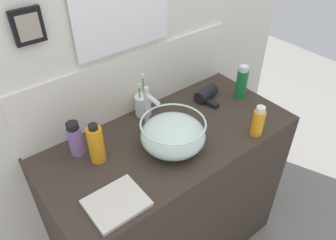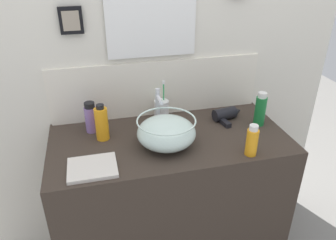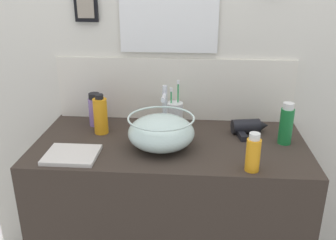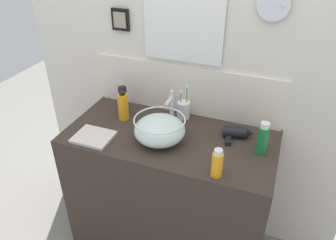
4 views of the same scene
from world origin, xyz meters
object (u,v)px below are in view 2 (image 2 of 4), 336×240
(toothbrush_cup, at_px, (162,109))
(hand_towel, at_px, (92,168))
(lotion_bottle, at_px, (91,118))
(soap_dispenser, at_px, (252,141))
(glass_bowl_sink, at_px, (166,132))
(shampoo_bottle, at_px, (102,123))
(faucet, at_px, (158,107))
(hair_drier, at_px, (227,114))
(spray_bottle, at_px, (260,110))

(toothbrush_cup, bearing_deg, hand_towel, -135.27)
(lotion_bottle, relative_size, soap_dispenser, 1.06)
(glass_bowl_sink, bearing_deg, shampoo_bottle, 154.78)
(glass_bowl_sink, height_order, faucet, faucet)
(shampoo_bottle, bearing_deg, faucet, 7.72)
(hair_drier, xyz_separation_m, soap_dispenser, (-0.03, -0.34, 0.04))
(glass_bowl_sink, relative_size, lotion_bottle, 1.73)
(spray_bottle, xyz_separation_m, shampoo_bottle, (-0.80, 0.05, -0.00))
(faucet, distance_m, spray_bottle, 0.53)
(hair_drier, bearing_deg, toothbrush_cup, 164.18)
(glass_bowl_sink, xyz_separation_m, toothbrush_cup, (0.04, 0.27, -0.02))
(shampoo_bottle, bearing_deg, glass_bowl_sink, -25.22)
(toothbrush_cup, relative_size, hand_towel, 1.03)
(shampoo_bottle, height_order, hand_towel, shampoo_bottle)
(spray_bottle, height_order, hand_towel, spray_bottle)
(toothbrush_cup, distance_m, hand_towel, 0.54)
(toothbrush_cup, xyz_separation_m, hand_towel, (-0.39, -0.38, -0.05))
(glass_bowl_sink, xyz_separation_m, hair_drier, (0.38, 0.18, -0.04))
(hand_towel, bearing_deg, hair_drier, 21.50)
(toothbrush_cup, bearing_deg, faucet, -111.05)
(lotion_bottle, bearing_deg, glass_bowl_sink, -33.73)
(glass_bowl_sink, bearing_deg, faucet, 90.00)
(hair_drier, bearing_deg, spray_bottle, -34.01)
(glass_bowl_sink, xyz_separation_m, hand_towel, (-0.35, -0.11, -0.06))
(shampoo_bottle, xyz_separation_m, lotion_bottle, (-0.05, 0.09, -0.01))
(faucet, bearing_deg, shampoo_bottle, -172.28)
(hair_drier, distance_m, toothbrush_cup, 0.35)
(hair_drier, height_order, toothbrush_cup, toothbrush_cup)
(glass_bowl_sink, xyz_separation_m, shampoo_bottle, (-0.28, 0.13, 0.01))
(glass_bowl_sink, xyz_separation_m, spray_bottle, (0.52, 0.08, 0.01))
(hair_drier, bearing_deg, lotion_bottle, 176.50)
(lotion_bottle, xyz_separation_m, soap_dispenser, (0.68, -0.38, -0.01))
(spray_bottle, height_order, lotion_bottle, spray_bottle)
(faucet, distance_m, toothbrush_cup, 0.13)
(lotion_bottle, bearing_deg, spray_bottle, -9.18)
(glass_bowl_sink, relative_size, toothbrush_cup, 1.29)
(faucet, relative_size, spray_bottle, 1.18)
(shampoo_bottle, bearing_deg, toothbrush_cup, 23.51)
(spray_bottle, relative_size, soap_dispenser, 1.22)
(hair_drier, relative_size, spray_bottle, 0.96)
(hair_drier, xyz_separation_m, lotion_bottle, (-0.71, 0.04, 0.05))
(toothbrush_cup, height_order, shampoo_bottle, toothbrush_cup)
(glass_bowl_sink, bearing_deg, hair_drier, 25.25)
(soap_dispenser, bearing_deg, hair_drier, 85.12)
(spray_bottle, bearing_deg, hand_towel, -167.50)
(glass_bowl_sink, distance_m, soap_dispenser, 0.39)
(faucet, height_order, shampoo_bottle, faucet)
(hair_drier, bearing_deg, shampoo_bottle, -176.14)
(toothbrush_cup, distance_m, shampoo_bottle, 0.35)
(faucet, height_order, soap_dispenser, faucet)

